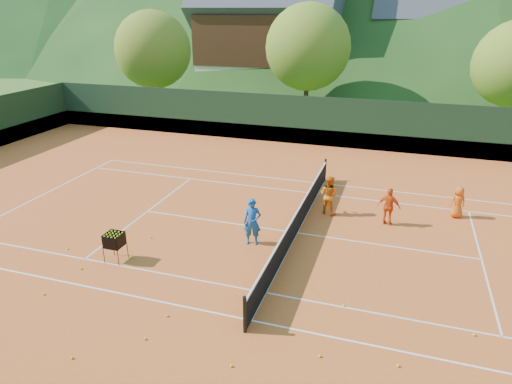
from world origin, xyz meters
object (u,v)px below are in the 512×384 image
(student_c, at_px, (458,202))
(ball_hopper, at_px, (114,241))
(student_a, at_px, (329,195))
(student_b, at_px, (389,207))
(chalet_left, at_px, (269,33))
(chalet_mid, at_px, (441,41))
(tennis_net, at_px, (297,221))
(coach, at_px, (252,222))

(student_c, height_order, ball_hopper, student_c)
(student_a, bearing_deg, student_b, -167.16)
(chalet_left, relative_size, chalet_mid, 1.09)
(tennis_net, height_order, chalet_left, chalet_left)
(tennis_net, distance_m, chalet_left, 32.04)
(coach, xyz_separation_m, student_c, (7.16, 4.69, -0.21))
(coach, bearing_deg, chalet_mid, 66.54)
(student_b, relative_size, student_c, 1.16)
(student_a, bearing_deg, ball_hopper, 65.11)
(tennis_net, xyz_separation_m, chalet_mid, (6.00, 34.00, 4.47))
(student_c, xyz_separation_m, tennis_net, (-5.82, -3.37, -0.15))
(tennis_net, bearing_deg, ball_hopper, -144.18)
(tennis_net, height_order, ball_hopper, tennis_net)
(student_a, distance_m, student_b, 2.42)
(student_c, bearing_deg, student_a, -10.19)
(student_c, height_order, chalet_mid, chalet_mid)
(chalet_left, bearing_deg, ball_hopper, -82.14)
(student_b, relative_size, tennis_net, 0.12)
(tennis_net, distance_m, ball_hopper, 6.57)
(coach, relative_size, ball_hopper, 1.73)
(chalet_left, bearing_deg, student_b, -64.91)
(student_a, height_order, student_b, student_a)
(ball_hopper, bearing_deg, student_b, 33.57)
(student_b, distance_m, chalet_mid, 32.58)
(student_c, bearing_deg, ball_hopper, 9.01)
(student_a, height_order, chalet_mid, chalet_mid)
(student_a, xyz_separation_m, tennis_net, (-0.80, -2.15, -0.32))
(chalet_mid, bearing_deg, student_a, -99.27)
(chalet_mid, bearing_deg, tennis_net, -100.01)
(student_a, relative_size, student_b, 1.08)
(tennis_net, relative_size, chalet_left, 0.87)
(student_a, bearing_deg, student_c, -145.54)
(tennis_net, distance_m, chalet_mid, 34.81)
(ball_hopper, relative_size, chalet_left, 0.07)
(coach, xyz_separation_m, ball_hopper, (-3.99, -2.53, -0.12))
(student_b, height_order, tennis_net, student_b)
(tennis_net, relative_size, chalet_mid, 0.95)
(coach, height_order, chalet_mid, chalet_mid)
(tennis_net, height_order, chalet_mid, chalet_mid)
(coach, distance_m, tennis_net, 1.92)
(ball_hopper, bearing_deg, tennis_net, 35.82)
(tennis_net, xyz_separation_m, chalet_left, (-10.00, 30.00, 5.13))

